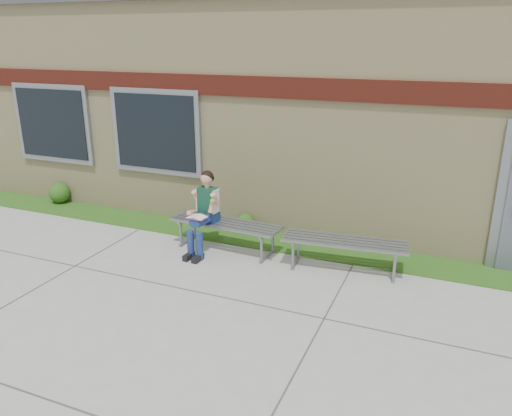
% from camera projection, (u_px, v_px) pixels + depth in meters
% --- Properties ---
extents(ground, '(80.00, 80.00, 0.00)m').
position_uv_depth(ground, '(236.00, 322.00, 6.25)').
color(ground, '#9E9E99').
rests_on(ground, ground).
extents(grass_strip, '(16.00, 0.80, 0.02)m').
position_uv_depth(grass_strip, '(300.00, 246.00, 8.52)').
color(grass_strip, '#164713').
rests_on(grass_strip, ground).
extents(school_building, '(16.20, 6.22, 4.20)m').
position_uv_depth(school_building, '(351.00, 100.00, 10.80)').
color(school_building, beige).
rests_on(school_building, ground).
extents(bench_left, '(1.92, 0.64, 0.49)m').
position_uv_depth(bench_left, '(226.00, 228.00, 8.28)').
color(bench_left, slate).
rests_on(bench_left, ground).
extents(bench_right, '(1.92, 0.71, 0.49)m').
position_uv_depth(bench_right, '(345.00, 247.00, 7.55)').
color(bench_right, slate).
rests_on(bench_right, ground).
extents(girl, '(0.46, 0.79, 1.36)m').
position_uv_depth(girl, '(204.00, 210.00, 8.09)').
color(girl, navy).
rests_on(girl, ground).
extents(shrub_west, '(0.44, 0.44, 0.44)m').
position_uv_depth(shrub_west, '(60.00, 193.00, 10.65)').
color(shrub_west, '#164713').
rests_on(shrub_west, grass_strip).
extents(shrub_mid, '(0.33, 0.33, 0.33)m').
position_uv_depth(shrub_mid, '(245.00, 223.00, 9.09)').
color(shrub_mid, '#164713').
rests_on(shrub_mid, grass_strip).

